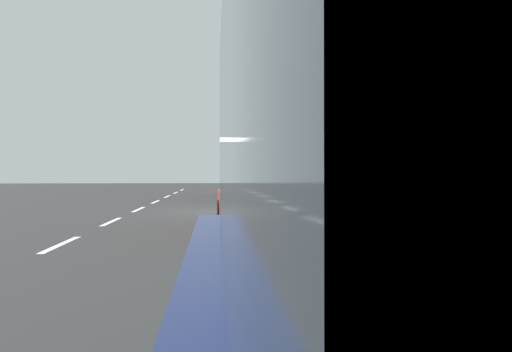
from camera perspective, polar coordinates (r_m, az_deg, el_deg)
ground at (r=17.49m, az=-4.02°, el=-4.05°), size 67.60×67.60×0.00m
sidewalk at (r=17.98m, az=10.45°, el=-3.66°), size 4.48×42.25×0.17m
curb_edge at (r=17.58m, az=3.07°, el=-3.75°), size 0.16×42.25×0.17m
lane_stripe_centre at (r=16.70m, az=-14.53°, el=-4.30°), size 0.14×40.00×0.01m
lane_stripe_bike_edge at (r=17.49m, az=-1.74°, el=-4.04°), size 0.12×42.25×0.01m
parked_sedan_red_second at (r=12.05m, az=0.14°, el=-2.69°), size 2.03×4.49×1.52m
parked_suv_black_mid at (r=26.57m, az=-1.18°, el=-0.16°), size 2.02×4.72×1.99m
parked_sedan_tan_far at (r=33.13m, az=-1.73°, el=-0.43°), size 2.04×4.50×1.52m
bicycle_at_curb at (r=17.88m, az=1.46°, el=-2.80°), size 1.69×0.46×0.72m
cyclist_with_backpack at (r=17.43m, az=2.31°, el=-0.86°), size 0.50×0.59×1.61m
street_tree_near_cyclist at (r=23.71m, az=3.61°, el=5.79°), size 2.39×2.39×4.43m
street_tree_mid_block at (r=29.66m, az=2.28°, el=6.33°), size 3.40×3.40×5.85m
pedestrian_on_phone at (r=13.53m, az=15.70°, el=-1.11°), size 0.40×0.54×1.56m
fire_hydrant at (r=30.09m, az=1.33°, el=-0.86°), size 0.22×0.22×0.84m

